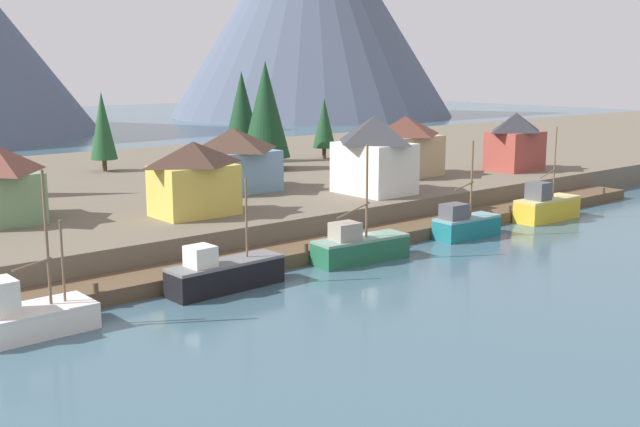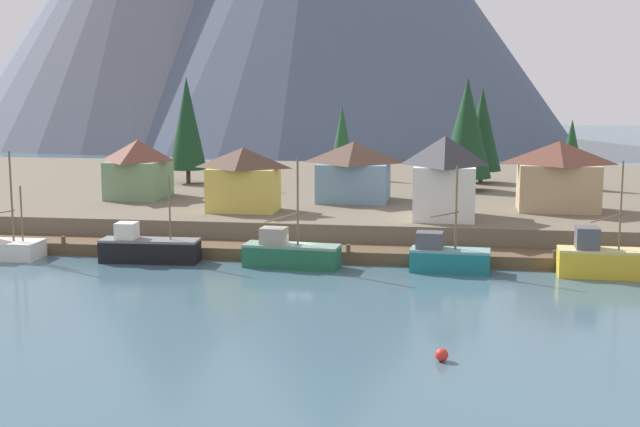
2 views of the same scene
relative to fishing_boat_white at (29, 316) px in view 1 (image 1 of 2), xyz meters
name	(u,v)px [view 1 (image 1 of 2)]	position (x,y,z in m)	size (l,w,h in m)	color
ground_plane	(209,222)	(24.64, 21.80, -1.52)	(400.00, 400.00, 1.00)	#3D5B6B
dock	(332,246)	(24.64, 3.79, -0.52)	(80.00, 4.00, 1.60)	brown
shoreline_bank	(149,189)	(24.64, 33.80, 0.23)	(400.00, 56.00, 2.50)	#665B4C
mountain_east_peak	(311,2)	(126.43, 131.65, 30.49)	(79.52, 79.52, 63.03)	#4C566B
fishing_boat_white	(29,316)	(0.00, 0.00, 0.00)	(6.36, 3.27, 8.85)	silver
fishing_boat_black	(224,274)	(12.59, 0.39, 0.08)	(8.00, 2.58, 7.11)	black
fishing_boat_green	(359,247)	(24.25, 0.21, 0.09)	(7.65, 2.96, 8.64)	#1E5B3D
fishing_boat_teal	(465,224)	(36.45, 0.41, 0.12)	(6.12, 2.57, 8.15)	#196B70
fishing_boat_yellow	(546,207)	(48.08, 0.42, 0.27)	(7.17, 2.51, 8.71)	gold
house_tan	(405,145)	(46.36, 17.12, 4.78)	(7.62, 5.40, 6.45)	tan
house_blue	(234,159)	(26.90, 20.76, 4.52)	(7.23, 6.90, 5.94)	#6689A8
house_white	(374,154)	(36.02, 11.03, 5.18)	(5.48, 6.93, 7.23)	silver
house_red	(515,141)	(59.42, 12.47, 4.80)	(6.18, 4.55, 6.49)	#9E4238
house_yellow	(194,178)	(17.62, 12.35, 4.49)	(6.56, 4.48, 5.88)	gold
conifer_near_left	(266,109)	(38.05, 30.99, 8.32)	(5.52, 5.52, 12.27)	#4C3823
conifer_near_right	(324,123)	(49.60, 34.44, 6.02)	(2.90, 2.90, 7.71)	#4C3823
conifer_mid_right	(242,111)	(39.88, 38.49, 7.73)	(4.68, 4.68, 11.07)	#4C3823
conifer_back_left	(103,126)	(23.08, 41.27, 6.59)	(2.97, 2.97, 8.89)	#4C3823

